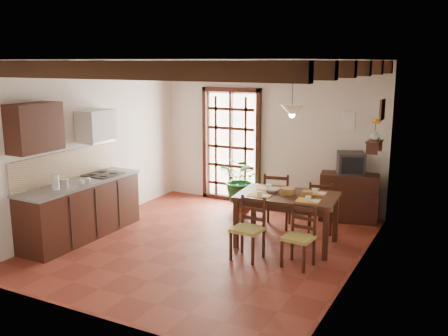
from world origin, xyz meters
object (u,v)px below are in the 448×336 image
Objects in this scene: chair_near_left at (248,240)px; sideboard at (349,197)px; crt_tv at (351,163)px; pendant_lamp at (292,110)px; potted_plant at (241,182)px; chair_far_right at (320,216)px; dining_table at (287,201)px; chair_far_left at (277,210)px; chair_near_right at (298,248)px; kitchen_counter at (81,209)px.

chair_near_left is 2.57m from sideboard.
crt_tv is 1.93m from pendant_lamp.
crt_tv is at bearing 10.37° from potted_plant.
potted_plant is (-1.68, 0.49, 0.29)m from chair_far_right.
chair_far_left is at bearing 115.95° from dining_table.
sideboard is 0.45× the size of potted_plant.
dining_table is 0.95m from chair_near_right.
potted_plant is at bearing 56.02° from kitchen_counter.
chair_far_left is (-0.44, 0.72, -0.40)m from dining_table.
chair_near_right is 1.68m from chair_far_left.
dining_table is at bearing -129.81° from crt_tv.
potted_plant is 2.66× the size of pendant_lamp.
kitchen_counter is at bearing -157.02° from pendant_lamp.
chair_far_left is 1.36m from sideboard.
crt_tv is at bearing 93.72° from chair_near_right.
chair_near_right is at bearing -61.68° from pendant_lamp.
chair_near_left is at bearing 55.48° from chair_far_right.
crt_tv reaches higher than dining_table.
pendant_lamp is (0.29, 0.89, 1.80)m from chair_near_left.
sideboard is (0.99, 0.92, 0.12)m from chair_far_left.
chair_near_right is 0.99× the size of pendant_lamp.
chair_far_left is at bearing -158.43° from crt_tv.
chair_far_left is at bearing 127.99° from chair_near_right.
chair_near_right is (3.48, 0.47, -0.21)m from kitchen_counter.
sideboard is 0.61m from crt_tv.
kitchen_counter is 3.23m from chair_far_left.
kitchen_counter is at bearing -164.02° from dining_table.
crt_tv is (0.26, 0.84, 0.76)m from chair_far_right.
kitchen_counter is 1.00× the size of potted_plant.
chair_far_right is at bearing -128.04° from crt_tv.
dining_table is at bearing 55.35° from chair_far_right.
chair_near_left is at bearing 8.34° from kitchen_counter.
sideboard is at bearing 93.73° from chair_near_right.
pendant_lamp reaches higher than dining_table.
chair_far_left reaches higher than dining_table.
kitchen_counter is 3.28m from dining_table.
chair_far_left is at bearing -148.60° from sideboard.
pendant_lamp is at bearing 52.65° from chair_far_right.
dining_table is (3.04, 1.19, 0.23)m from kitchen_counter.
pendant_lamp is (0.44, -0.62, 1.78)m from chair_far_left.
potted_plant is (-1.94, -0.36, -0.47)m from crt_tv.
crt_tv is 0.25× the size of potted_plant.
kitchen_counter is 2.66× the size of pendant_lamp.
pendant_lamp is (-0.56, -1.53, 1.04)m from crt_tv.
chair_far_right is (3.34, 1.98, -0.20)m from kitchen_counter.
chair_far_left is at bearing 98.91° from chair_near_left.
kitchen_counter is at bearing 24.40° from chair_far_left.
chair_near_left reaches higher than chair_far_right.
pendant_lamp is (-0.30, -0.69, 1.80)m from chair_far_right.
chair_far_left is (-0.88, 1.44, 0.04)m from chair_near_right.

